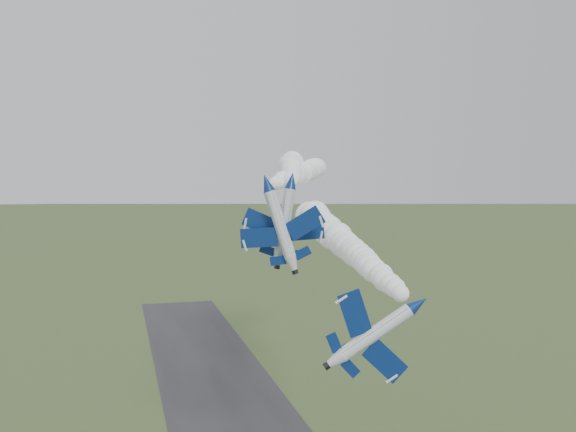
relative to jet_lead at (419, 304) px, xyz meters
name	(u,v)px	position (x,y,z in m)	size (l,w,h in m)	color
jet_lead	(419,304)	(0.00, 0.00, 0.00)	(5.56, 11.81, 8.26)	silver
smoke_trail_jet_lead	(341,241)	(5.20, 36.25, 2.20)	(5.79, 68.57, 5.79)	white
jet_pair_left	(266,183)	(-8.36, 27.64, 11.21)	(11.02, 13.21, 4.46)	silver
smoke_trail_jet_pair_left	(300,173)	(6.38, 62.45, 12.61)	(4.55, 67.84, 4.55)	white
jet_pair_right	(292,180)	(-4.75, 28.25, 11.55)	(11.13, 13.15, 3.60)	silver
smoke_trail_jet_pair_right	(291,168)	(3.98, 60.22, 13.48)	(5.04, 59.50, 5.04)	white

